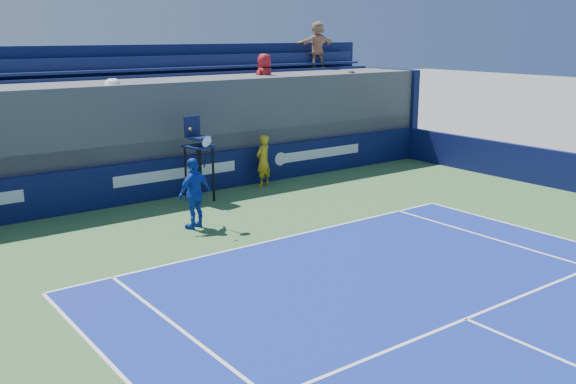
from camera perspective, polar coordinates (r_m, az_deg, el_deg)
ball_person at (r=20.43m, az=-2.22°, el=2.80°), size 0.69×0.56×1.65m
back_hoarding at (r=19.47m, az=-9.92°, el=1.34°), size 20.40×0.21×1.20m
umpire_chair at (r=18.61m, az=-8.00°, el=3.74°), size 0.82×0.82×2.48m
tennis_player at (r=16.11m, az=-8.30°, el=-0.11°), size 1.13×0.73×2.57m
stadium_seating at (r=21.09m, az=-12.54°, el=5.63°), size 21.00×4.05×5.24m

